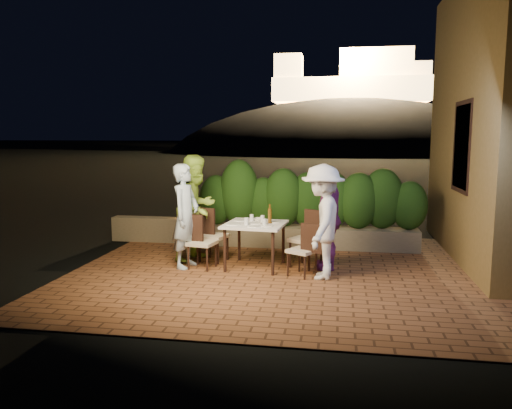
% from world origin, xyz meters
% --- Properties ---
extents(ground, '(400.00, 400.00, 0.00)m').
position_xyz_m(ground, '(0.00, 0.00, -0.02)').
color(ground, black).
rests_on(ground, ground).
extents(terrace_floor, '(7.00, 6.00, 0.15)m').
position_xyz_m(terrace_floor, '(0.00, 0.50, -0.07)').
color(terrace_floor, brown).
rests_on(terrace_floor, ground).
extents(building_wall, '(1.60, 5.00, 5.00)m').
position_xyz_m(building_wall, '(3.60, 2.00, 2.50)').
color(building_wall, olive).
rests_on(building_wall, ground).
extents(window_pane, '(0.08, 1.00, 1.40)m').
position_xyz_m(window_pane, '(2.82, 1.50, 2.00)').
color(window_pane, black).
rests_on(window_pane, building_wall).
extents(window_frame, '(0.06, 1.15, 1.55)m').
position_xyz_m(window_frame, '(2.81, 1.50, 2.00)').
color(window_frame, black).
rests_on(window_frame, building_wall).
extents(planter, '(4.20, 0.55, 0.40)m').
position_xyz_m(planter, '(0.20, 2.30, 0.20)').
color(planter, '#74674A').
rests_on(planter, ground).
extents(hedge, '(4.00, 0.70, 1.10)m').
position_xyz_m(hedge, '(0.20, 2.30, 0.95)').
color(hedge, '#1A3B10').
rests_on(hedge, planter).
extents(parapet, '(2.20, 0.30, 0.50)m').
position_xyz_m(parapet, '(-2.80, 2.30, 0.25)').
color(parapet, '#74674A').
rests_on(parapet, ground).
extents(hill, '(52.00, 40.00, 22.00)m').
position_xyz_m(hill, '(2.00, 60.00, -4.00)').
color(hill, black).
rests_on(hill, ground).
extents(fortress, '(26.00, 8.00, 8.00)m').
position_xyz_m(fortress, '(2.00, 60.00, 10.50)').
color(fortress, '#FFCC7A').
rests_on(fortress, hill).
extents(dining_table, '(1.05, 1.05, 0.75)m').
position_xyz_m(dining_table, '(-0.60, 0.58, 0.38)').
color(dining_table, white).
rests_on(dining_table, ground).
extents(plate_nw, '(0.24, 0.24, 0.01)m').
position_xyz_m(plate_nw, '(-0.93, 0.41, 0.76)').
color(plate_nw, white).
rests_on(plate_nw, dining_table).
extents(plate_sw, '(0.21, 0.21, 0.01)m').
position_xyz_m(plate_sw, '(-0.89, 0.80, 0.76)').
color(plate_sw, white).
rests_on(plate_sw, dining_table).
extents(plate_ne, '(0.22, 0.22, 0.01)m').
position_xyz_m(plate_ne, '(-0.37, 0.35, 0.76)').
color(plate_ne, white).
rests_on(plate_ne, dining_table).
extents(plate_se, '(0.20, 0.20, 0.01)m').
position_xyz_m(plate_se, '(-0.29, 0.73, 0.76)').
color(plate_se, white).
rests_on(plate_se, dining_table).
extents(plate_centre, '(0.22, 0.22, 0.01)m').
position_xyz_m(plate_centre, '(-0.60, 0.56, 0.76)').
color(plate_centre, white).
rests_on(plate_centre, dining_table).
extents(plate_front, '(0.23, 0.23, 0.01)m').
position_xyz_m(plate_front, '(-0.56, 0.27, 0.76)').
color(plate_front, white).
rests_on(plate_front, dining_table).
extents(glass_nw, '(0.07, 0.07, 0.12)m').
position_xyz_m(glass_nw, '(-0.71, 0.41, 0.81)').
color(glass_nw, silver).
rests_on(glass_nw, dining_table).
extents(glass_sw, '(0.07, 0.07, 0.11)m').
position_xyz_m(glass_sw, '(-0.69, 0.81, 0.81)').
color(glass_sw, silver).
rests_on(glass_sw, dining_table).
extents(glass_ne, '(0.06, 0.06, 0.10)m').
position_xyz_m(glass_ne, '(-0.43, 0.46, 0.80)').
color(glass_ne, silver).
rests_on(glass_ne, dining_table).
extents(glass_se, '(0.07, 0.07, 0.12)m').
position_xyz_m(glass_se, '(-0.49, 0.71, 0.81)').
color(glass_se, silver).
rests_on(glass_se, dining_table).
extents(beer_bottle, '(0.06, 0.06, 0.32)m').
position_xyz_m(beer_bottle, '(-0.36, 0.63, 0.91)').
color(beer_bottle, '#54340E').
rests_on(beer_bottle, dining_table).
extents(bowl, '(0.20, 0.20, 0.04)m').
position_xyz_m(bowl, '(-0.59, 0.88, 0.77)').
color(bowl, white).
rests_on(bowl, dining_table).
extents(chair_left_front, '(0.48, 0.48, 0.89)m').
position_xyz_m(chair_left_front, '(-1.46, 0.39, 0.45)').
color(chair_left_front, black).
rests_on(chair_left_front, ground).
extents(chair_left_back, '(0.53, 0.53, 0.93)m').
position_xyz_m(chair_left_back, '(-1.38, 0.89, 0.47)').
color(chair_left_back, black).
rests_on(chair_left_back, ground).
extents(chair_right_front, '(0.53, 0.53, 0.84)m').
position_xyz_m(chair_right_front, '(0.21, 0.22, 0.42)').
color(chair_right_front, black).
rests_on(chair_right_front, ground).
extents(chair_right_back, '(0.62, 0.62, 0.99)m').
position_xyz_m(chair_right_back, '(0.23, 0.74, 0.49)').
color(chair_right_back, black).
rests_on(chair_right_back, ground).
extents(diner_blue, '(0.52, 0.69, 1.73)m').
position_xyz_m(diner_blue, '(-1.74, 0.43, 0.87)').
color(diner_blue, '#A8C3D8').
rests_on(diner_blue, ground).
extents(diner_green, '(1.01, 1.11, 1.86)m').
position_xyz_m(diner_green, '(-1.71, 0.95, 0.93)').
color(diner_green, '#ACDC44').
rests_on(diner_green, ground).
extents(diner_white, '(0.75, 1.19, 1.76)m').
position_xyz_m(diner_white, '(0.52, 0.15, 0.88)').
color(diner_white, white).
rests_on(diner_white, ground).
extents(diner_purple, '(0.49, 1.03, 1.70)m').
position_xyz_m(diner_purple, '(0.60, 0.73, 0.85)').
color(diner_purple, '#7B2974').
rests_on(diner_purple, ground).
extents(parapet_lamp, '(0.10, 0.10, 0.14)m').
position_xyz_m(parapet_lamp, '(-2.40, 2.30, 0.57)').
color(parapet_lamp, orange).
rests_on(parapet_lamp, parapet).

